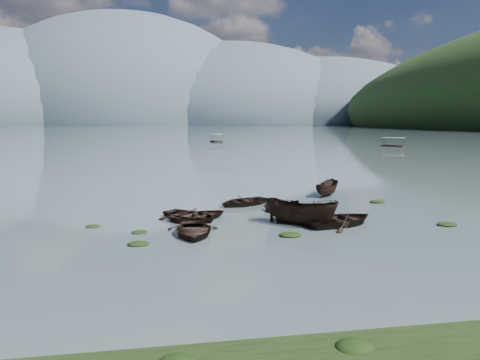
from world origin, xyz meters
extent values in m
plane|color=slate|center=(0.00, 0.00, 0.00)|extent=(2400.00, 2400.00, 0.00)
ellipsoid|color=#475666|center=(-260.00, 900.00, 0.00)|extent=(520.00, 520.00, 280.00)
ellipsoid|color=#475666|center=(-60.00, 900.00, 0.00)|extent=(520.00, 520.00, 340.00)
ellipsoid|color=#475666|center=(140.00, 900.00, 0.00)|extent=(520.00, 520.00, 260.00)
ellipsoid|color=#475666|center=(320.00, 900.00, 0.00)|extent=(520.00, 520.00, 220.00)
imported|color=black|center=(-4.41, 2.90, 0.00)|extent=(3.44, 4.64, 0.92)
imported|color=black|center=(-3.57, 7.31, 0.00)|extent=(5.15, 4.73, 0.87)
imported|color=black|center=(2.56, 4.35, 0.00)|extent=(5.01, 4.75, 1.94)
imported|color=black|center=(2.62, 8.32, 0.00)|extent=(4.63, 4.89, 0.82)
imported|color=black|center=(5.08, 3.89, 0.00)|extent=(6.07, 5.22, 1.06)
imported|color=black|center=(-4.26, 7.23, 0.00)|extent=(5.25, 5.42, 0.92)
imported|color=black|center=(0.27, 12.04, 0.00)|extent=(5.45, 5.01, 0.92)
imported|color=black|center=(8.45, 15.32, 0.00)|extent=(3.62, 4.07, 1.54)
ellipsoid|color=black|center=(-7.48, 1.14, 0.00)|extent=(1.16, 0.95, 0.25)
ellipsoid|color=black|center=(-7.52, 3.89, 0.00)|extent=(0.96, 0.77, 0.21)
ellipsoid|color=black|center=(1.09, 1.58, 0.00)|extent=(1.31, 1.05, 0.28)
ellipsoid|color=black|center=(1.92, 5.64, 0.00)|extent=(0.83, 0.70, 0.18)
ellipsoid|color=black|center=(11.69, 2.50, 0.00)|extent=(1.29, 1.03, 0.27)
ellipsoid|color=black|center=(-10.45, 6.03, 0.00)|extent=(0.92, 0.74, 0.19)
ellipsoid|color=black|center=(-3.58, 8.63, 0.00)|extent=(0.89, 0.74, 0.18)
ellipsoid|color=black|center=(11.23, 11.14, 0.00)|extent=(1.26, 1.01, 0.28)
camera|label=1|loc=(-6.43, -23.84, 6.58)|focal=35.00mm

